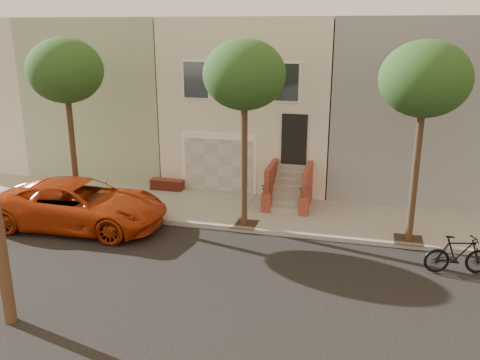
# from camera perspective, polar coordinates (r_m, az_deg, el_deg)

# --- Properties ---
(ground) EXTENTS (90.00, 90.00, 0.00)m
(ground) POSITION_cam_1_polar(r_m,az_deg,el_deg) (14.79, -7.12, -10.56)
(ground) COLOR black
(ground) RESTS_ON ground
(sidewalk) EXTENTS (40.00, 3.70, 0.15)m
(sidewalk) POSITION_cam_1_polar(r_m,az_deg,el_deg) (19.41, -1.38, -3.36)
(sidewalk) COLOR #9B988D
(sidewalk) RESTS_ON ground
(house_row) EXTENTS (33.10, 11.70, 7.00)m
(house_row) POSITION_cam_1_polar(r_m,az_deg,el_deg) (24.08, 2.39, 9.36)
(house_row) COLOR beige
(house_row) RESTS_ON sidewalk
(tree_left) EXTENTS (2.70, 2.57, 6.30)m
(tree_left) POSITION_cam_1_polar(r_m,az_deg,el_deg) (19.25, -19.04, 11.42)
(tree_left) COLOR #2D2116
(tree_left) RESTS_ON sidewalk
(tree_mid) EXTENTS (2.70, 2.57, 6.30)m
(tree_mid) POSITION_cam_1_polar(r_m,az_deg,el_deg) (16.62, 0.49, 11.60)
(tree_mid) COLOR #2D2116
(tree_mid) RESTS_ON sidewalk
(tree_right) EXTENTS (2.70, 2.57, 6.30)m
(tree_right) POSITION_cam_1_polar(r_m,az_deg,el_deg) (16.20, 20.06, 10.47)
(tree_right) COLOR #2D2116
(tree_right) RESTS_ON sidewalk
(pickup_truck) EXTENTS (6.11, 2.96, 1.68)m
(pickup_truck) POSITION_cam_1_polar(r_m,az_deg,el_deg) (18.57, -17.49, -2.61)
(pickup_truck) COLOR #AC330E
(pickup_truck) RESTS_ON ground
(motorcycle) EXTENTS (1.97, 0.92, 1.14)m
(motorcycle) POSITION_cam_1_polar(r_m,az_deg,el_deg) (15.83, 23.29, -7.70)
(motorcycle) COLOR black
(motorcycle) RESTS_ON ground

